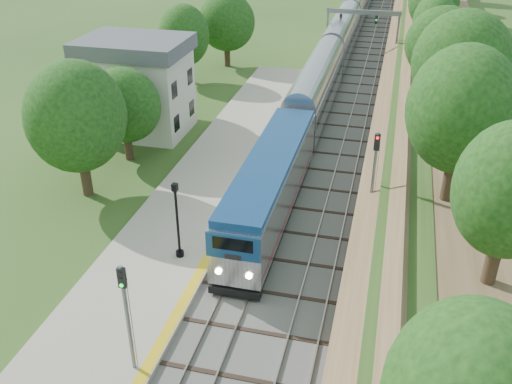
% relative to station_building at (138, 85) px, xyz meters
% --- Properties ---
extents(trackbed, '(9.50, 170.00, 0.28)m').
position_rel_station_building_xyz_m(trackbed, '(16.00, 30.00, -4.02)').
color(trackbed, '#4C4944').
rests_on(trackbed, ground).
extents(platform, '(6.40, 68.00, 0.38)m').
position_rel_station_building_xyz_m(platform, '(8.80, -14.00, -3.90)').
color(platform, '#A79986').
rests_on(platform, ground).
extents(yellow_stripe, '(0.55, 68.00, 0.01)m').
position_rel_station_building_xyz_m(yellow_stripe, '(11.65, -14.00, -3.70)').
color(yellow_stripe, gold).
rests_on(yellow_stripe, platform).
extents(embankment, '(10.64, 170.00, 11.70)m').
position_rel_station_building_xyz_m(embankment, '(24.35, 30.00, -2.14)').
color(embankment, brown).
rests_on(embankment, ground).
extents(station_building, '(8.60, 6.60, 8.00)m').
position_rel_station_building_xyz_m(station_building, '(0.00, 0.00, 0.00)').
color(station_building, silver).
rests_on(station_building, ground).
extents(signal_gantry, '(8.40, 0.38, 6.20)m').
position_rel_station_building_xyz_m(signal_gantry, '(16.47, 24.99, 0.73)').
color(signal_gantry, slate).
rests_on(signal_gantry, ground).
extents(trees_behind_platform, '(7.82, 53.32, 7.21)m').
position_rel_station_building_xyz_m(trees_behind_platform, '(2.83, -9.33, 0.44)').
color(trees_behind_platform, '#332316').
rests_on(trees_behind_platform, ground).
extents(train, '(2.85, 114.24, 4.18)m').
position_rel_station_building_xyz_m(train, '(14.00, 36.20, -1.93)').
color(train, black).
rests_on(train, trackbed).
extents(lamppost_far, '(0.46, 0.46, 4.65)m').
position_rel_station_building_xyz_m(lamppost_far, '(10.05, -17.31, -1.63)').
color(lamppost_far, black).
rests_on(lamppost_far, platform).
extents(signal_platform, '(0.32, 0.25, 5.47)m').
position_rel_station_building_xyz_m(signal_platform, '(11.10, -25.73, -0.35)').
color(signal_platform, slate).
rests_on(signal_platform, platform).
extents(signal_farside, '(0.34, 0.27, 6.28)m').
position_rel_station_building_xyz_m(signal_farside, '(20.20, -10.94, -0.13)').
color(signal_farside, slate).
rests_on(signal_farside, ground).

